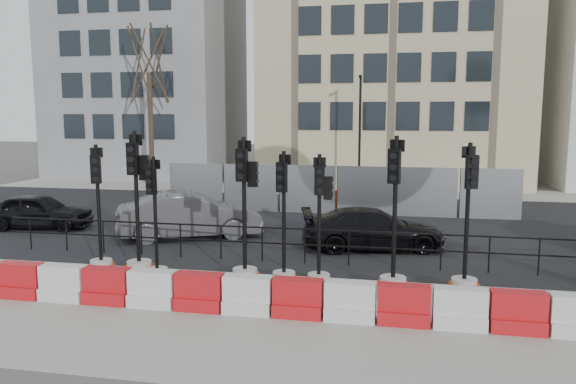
% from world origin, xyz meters
% --- Properties ---
extents(ground, '(120.00, 120.00, 0.00)m').
position_xyz_m(ground, '(0.00, 0.00, 0.00)').
color(ground, '#51514C').
rests_on(ground, ground).
extents(sidewalk_near, '(40.00, 6.00, 0.02)m').
position_xyz_m(sidewalk_near, '(0.00, -3.00, 0.01)').
color(sidewalk_near, gray).
rests_on(sidewalk_near, ground).
extents(road, '(40.00, 14.00, 0.03)m').
position_xyz_m(road, '(0.00, 7.00, 0.01)').
color(road, black).
rests_on(road, ground).
extents(sidewalk_far, '(40.00, 4.00, 0.02)m').
position_xyz_m(sidewalk_far, '(0.00, 16.00, 0.01)').
color(sidewalk_far, gray).
rests_on(sidewalk_far, ground).
extents(building_grey, '(11.00, 9.06, 14.00)m').
position_xyz_m(building_grey, '(-14.00, 21.99, 7.00)').
color(building_grey, gray).
rests_on(building_grey, ground).
extents(building_cream, '(15.00, 10.06, 18.00)m').
position_xyz_m(building_cream, '(2.00, 21.99, 9.00)').
color(building_cream, tan).
rests_on(building_cream, ground).
extents(kerb_railing, '(18.00, 0.04, 1.00)m').
position_xyz_m(kerb_railing, '(0.00, 1.20, 0.69)').
color(kerb_railing, black).
rests_on(kerb_railing, ground).
extents(heras_fencing, '(14.33, 1.72, 2.00)m').
position_xyz_m(heras_fencing, '(0.57, 9.86, 0.65)').
color(heras_fencing, gray).
rests_on(heras_fencing, ground).
extents(lamp_post_far, '(0.12, 0.56, 6.00)m').
position_xyz_m(lamp_post_far, '(0.50, 14.98, 3.22)').
color(lamp_post_far, black).
rests_on(lamp_post_far, ground).
extents(tree_bare_far, '(2.00, 2.00, 9.00)m').
position_xyz_m(tree_bare_far, '(-11.00, 15.50, 6.65)').
color(tree_bare_far, '#473828').
rests_on(tree_bare_far, ground).
extents(barrier_row, '(12.55, 0.50, 0.80)m').
position_xyz_m(barrier_row, '(-0.00, -2.80, 0.37)').
color(barrier_row, red).
rests_on(barrier_row, ground).
extents(traffic_signal_a, '(0.66, 0.66, 3.34)m').
position_xyz_m(traffic_signal_a, '(-4.92, -0.85, 0.69)').
color(traffic_signal_a, '#B9B8B4').
rests_on(traffic_signal_a, ground).
extents(traffic_signal_b, '(0.73, 0.73, 3.69)m').
position_xyz_m(traffic_signal_b, '(-3.84, -0.91, 0.88)').
color(traffic_signal_b, '#B9B8B4').
rests_on(traffic_signal_b, ground).
extents(traffic_signal_c, '(0.61, 0.61, 3.09)m').
position_xyz_m(traffic_signal_c, '(-3.25, -1.21, 0.64)').
color(traffic_signal_c, '#B9B8B4').
rests_on(traffic_signal_c, ground).
extents(traffic_signal_d, '(0.70, 0.70, 3.57)m').
position_xyz_m(traffic_signal_d, '(-1.07, -1.03, 0.85)').
color(traffic_signal_d, '#B9B8B4').
rests_on(traffic_signal_d, ground).
extents(traffic_signal_e, '(0.64, 0.64, 3.25)m').
position_xyz_m(traffic_signal_e, '(-0.14, -0.98, 0.67)').
color(traffic_signal_e, '#B9B8B4').
rests_on(traffic_signal_e, ground).
extents(traffic_signal_f, '(0.63, 0.63, 3.19)m').
position_xyz_m(traffic_signal_f, '(0.70, -0.97, 0.76)').
color(traffic_signal_f, '#B9B8B4').
rests_on(traffic_signal_f, ground).
extents(traffic_signal_g, '(0.71, 0.71, 3.62)m').
position_xyz_m(traffic_signal_g, '(2.39, -1.07, 0.75)').
color(traffic_signal_g, '#B9B8B4').
rests_on(traffic_signal_g, ground).
extents(traffic_signal_h, '(0.68, 0.68, 3.48)m').
position_xyz_m(traffic_signal_h, '(3.98, -0.83, 0.72)').
color(traffic_signal_h, '#B9B8B4').
rests_on(traffic_signal_h, ground).
extents(car_a, '(2.71, 4.23, 1.28)m').
position_xyz_m(car_a, '(-10.12, 4.04, 0.64)').
color(car_a, black).
rests_on(car_a, ground).
extents(car_b, '(5.18, 5.90, 1.54)m').
position_xyz_m(car_b, '(-4.27, 3.71, 0.77)').
color(car_b, '#4B4B50').
rests_on(car_b, ground).
extents(car_c, '(3.57, 5.06, 1.25)m').
position_xyz_m(car_c, '(1.75, 3.28, 0.63)').
color(car_c, black).
rests_on(car_c, ground).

